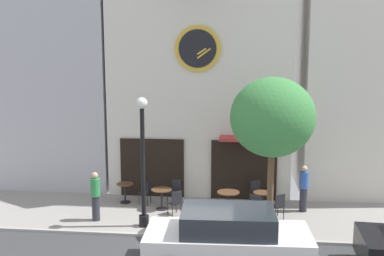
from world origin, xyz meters
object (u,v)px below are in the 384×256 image
object	(u,v)px
cafe_chair_corner	(278,204)
cafe_chair_outer	(175,190)
cafe_chair_left_end	(175,201)
parked_car_white	(228,238)
street_lamp	(143,162)
street_tree	(272,118)
cafe_table_center	(162,195)
cafe_chair_right_end	(256,191)
cafe_chair_mid_row	(256,205)
cafe_table_center_left	(125,190)
pedestrian_green	(95,196)
cafe_table_near_door	(228,197)
cafe_table_near_curb	(262,199)
pedestrian_blue	(304,188)
cafe_chair_curbside	(147,190)

from	to	relation	value
cafe_chair_corner	cafe_chair_outer	size ratio (longest dim) A/B	1.00
cafe_chair_left_end	parked_car_white	size ratio (longest dim) A/B	0.21
street_lamp	street_tree	size ratio (longest dim) A/B	0.86
cafe_chair_outer	cafe_chair_corner	bearing A→B (deg)	-19.26
cafe_table_center	cafe_chair_left_end	world-z (taller)	cafe_chair_left_end
street_tree	cafe_chair_right_end	size ratio (longest dim) A/B	5.43
cafe_table_center	cafe_chair_outer	distance (m)	0.82
cafe_chair_corner	cafe_chair_mid_row	world-z (taller)	same
street_tree	cafe_chair_mid_row	xyz separation A→B (m)	(-0.37, 1.16, -3.13)
cafe_table_center_left	pedestrian_green	xyz separation A→B (m)	(-0.51, -1.90, 0.37)
cafe_table_near_door	cafe_chair_corner	size ratio (longest dim) A/B	0.87
cafe_table_near_door	cafe_chair_outer	xyz separation A→B (m)	(-2.02, 0.83, -0.04)
cafe_table_near_curb	cafe_table_center_left	bearing A→B (deg)	173.71
parked_car_white	cafe_chair_corner	bearing A→B (deg)	65.67
cafe_table_center_left	cafe_chair_outer	world-z (taller)	cafe_chair_outer
cafe_table_center	cafe_chair_left_end	size ratio (longest dim) A/B	0.84
cafe_table_near_door	cafe_chair_mid_row	distance (m)	1.14
street_lamp	pedestrian_blue	world-z (taller)	street_lamp
pedestrian_green	pedestrian_blue	distance (m)	7.26
street_tree	cafe_table_center_left	bearing A→B (deg)	154.59
street_tree	cafe_table_center_left	size ratio (longest dim) A/B	6.57
street_tree	pedestrian_green	world-z (taller)	street_tree
cafe_chair_corner	cafe_chair_right_end	xyz separation A→B (m)	(-0.68, 1.46, 0.00)
street_lamp	street_tree	xyz separation A→B (m)	(4.02, -0.25, 1.52)
street_lamp	cafe_table_center	bearing A→B (deg)	79.73
cafe_table_near_curb	cafe_chair_curbside	bearing A→B (deg)	173.40
street_tree	cafe_table_center	xyz separation A→B (m)	(-3.72, 1.89, -3.11)
cafe_chair_outer	cafe_table_near_curb	bearing A→B (deg)	-12.30
cafe_table_center_left	cafe_chair_right_end	distance (m)	4.94
cafe_chair_left_end	cafe_chair_right_end	xyz separation A→B (m)	(2.83, 1.47, 0.00)
cafe_table_near_curb	cafe_chair_right_end	size ratio (longest dim) A/B	0.83
street_tree	cafe_table_center	distance (m)	5.21
cafe_chair_right_end	cafe_table_center	bearing A→B (deg)	-165.35
cafe_table_near_door	cafe_chair_right_end	distance (m)	1.43
cafe_chair_right_end	cafe_chair_left_end	bearing A→B (deg)	-152.61
street_lamp	cafe_chair_outer	size ratio (longest dim) A/B	4.68
pedestrian_blue	street_lamp	bearing A→B (deg)	-159.65
cafe_table_center	parked_car_white	size ratio (longest dim) A/B	0.17
cafe_chair_mid_row	street_lamp	bearing A→B (deg)	-165.90
cafe_table_center_left	cafe_chair_outer	distance (m)	1.90
cafe_table_center	cafe_chair_mid_row	world-z (taller)	cafe_chair_mid_row
cafe_chair_corner	pedestrian_blue	distance (m)	1.36
cafe_table_near_curb	cafe_chair_left_end	size ratio (longest dim) A/B	0.83
cafe_chair_corner	street_lamp	bearing A→B (deg)	-166.27
cafe_table_near_door	cafe_table_near_curb	size ratio (longest dim) A/B	1.05
cafe_chair_right_end	cafe_chair_mid_row	size ratio (longest dim) A/B	1.00
pedestrian_green	pedestrian_blue	size ratio (longest dim) A/B	1.00
street_lamp	cafe_chair_right_end	distance (m)	4.78
cafe_table_center_left	cafe_chair_outer	bearing A→B (deg)	4.14
cafe_chair_corner	cafe_chair_right_end	distance (m)	1.61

